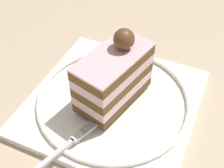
% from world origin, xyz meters
% --- Properties ---
extents(ground_plane, '(2.40, 2.40, 0.00)m').
position_xyz_m(ground_plane, '(0.00, 0.00, 0.00)').
color(ground_plane, tan).
extents(dessert_plate, '(0.26, 0.26, 0.02)m').
position_xyz_m(dessert_plate, '(0.00, -0.02, 0.01)').
color(dessert_plate, white).
rests_on(dessert_plate, ground_plane).
extents(cake_slice, '(0.12, 0.07, 0.11)m').
position_xyz_m(cake_slice, '(0.00, -0.02, 0.06)').
color(cake_slice, '#5B3418').
rests_on(cake_slice, dessert_plate).
extents(fork, '(0.11, 0.04, 0.00)m').
position_xyz_m(fork, '(0.11, -0.03, 0.02)').
color(fork, silver).
rests_on(fork, dessert_plate).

